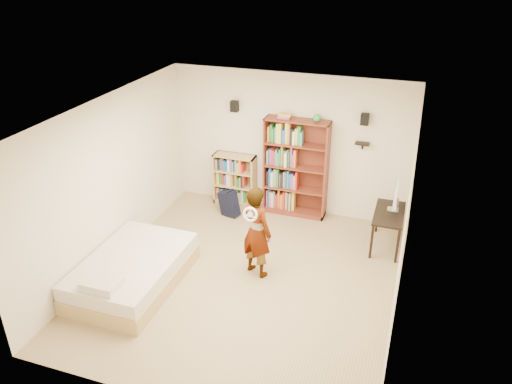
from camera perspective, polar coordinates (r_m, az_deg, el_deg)
ground at (r=7.94m, az=-1.24°, el=-9.85°), size 4.50×5.00×0.01m
room_shell at (r=7.04m, az=-1.37°, el=1.78°), size 4.52×5.02×2.71m
crown_molding at (r=6.71m, az=-1.46°, el=8.84°), size 4.50×5.00×0.06m
speaker_left at (r=9.41m, az=-2.48°, el=9.76°), size 0.14×0.12×0.20m
speaker_right at (r=8.87m, az=12.32°, el=8.13°), size 0.14×0.12×0.20m
wall_shelf at (r=9.03m, az=12.06°, el=5.44°), size 0.25×0.16×0.02m
tall_bookshelf at (r=9.36m, az=4.55°, el=2.73°), size 1.19×0.35×1.89m
low_bookshelf at (r=9.89m, az=-2.44°, el=1.43°), size 0.83×0.31×1.04m
computer_desk at (r=8.83m, az=14.76°, el=-4.17°), size 0.49×0.97×0.66m
imac at (r=8.66m, az=15.56°, el=-0.49°), size 0.11×0.51×0.51m
daybed at (r=7.88m, az=-13.93°, el=-8.42°), size 1.31×2.01×0.59m
person at (r=7.66m, az=0.05°, el=-4.56°), size 0.65×0.55×1.51m
wii_wheel at (r=7.20m, az=-0.66°, el=-2.58°), size 0.23×0.09×0.23m
navy_bag at (r=9.56m, az=-3.10°, el=-1.28°), size 0.43×0.34×0.51m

